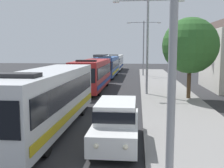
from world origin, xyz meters
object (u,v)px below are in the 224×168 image
at_px(bus_middle, 108,66).
at_px(box_truck_oncoming, 100,61).
at_px(white_suv, 116,121).
at_px(streetlamp_mid, 148,36).
at_px(bus_lead, 47,97).
at_px(bus_second_in_line, 93,74).
at_px(streetlamp_far, 144,43).
at_px(roadside_tree, 190,46).
at_px(bus_fourth_in_line, 115,62).

relative_size(bus_middle, box_truck_oncoming, 1.44).
xyz_separation_m(white_suv, streetlamp_mid, (1.70, 12.78, 4.27)).
distance_m(bus_lead, white_suv, 4.20).
xyz_separation_m(bus_lead, streetlamp_mid, (5.40, 10.91, 3.61)).
bearing_deg(bus_lead, bus_second_in_line, 90.00).
bearing_deg(bus_second_in_line, box_truck_oncoming, 96.50).
relative_size(bus_lead, bus_middle, 0.98).
bearing_deg(bus_lead, streetlamp_mid, 63.68).
relative_size(white_suv, streetlamp_far, 0.58).
bearing_deg(streetlamp_mid, bus_second_in_line, 153.02).
bearing_deg(bus_lead, roadside_tree, 45.99).
bearing_deg(white_suv, bus_second_in_line, 103.39).
distance_m(box_truck_oncoming, streetlamp_far, 16.96).
distance_m(bus_middle, roadside_tree, 20.24).
height_order(bus_second_in_line, white_suv, bus_second_in_line).
height_order(bus_fourth_in_line, streetlamp_far, streetlamp_far).
xyz_separation_m(bus_second_in_line, roadside_tree, (8.75, -4.60, 2.74)).
xyz_separation_m(streetlamp_far, roadside_tree, (3.35, -19.43, -0.76)).
bearing_deg(bus_middle, bus_second_in_line, -90.00).
xyz_separation_m(bus_second_in_line, streetlamp_far, (5.40, 14.83, 3.49)).
height_order(bus_fourth_in_line, roadside_tree, roadside_tree).
relative_size(streetlamp_mid, streetlamp_far, 1.01).
distance_m(bus_lead, streetlamp_far, 29.21).
relative_size(bus_lead, streetlamp_mid, 1.36).
xyz_separation_m(bus_fourth_in_line, white_suv, (3.70, -42.78, -0.66)).
bearing_deg(bus_lead, white_suv, -26.86).
bearing_deg(streetlamp_far, streetlamp_mid, -90.00).
height_order(bus_middle, white_suv, bus_middle).
height_order(bus_middle, box_truck_oncoming, bus_middle).
xyz_separation_m(streetlamp_mid, roadside_tree, (3.35, -1.85, -0.88)).
height_order(white_suv, box_truck_oncoming, box_truck_oncoming).
height_order(streetlamp_mid, streetlamp_far, streetlamp_mid).
distance_m(white_suv, streetlamp_far, 30.69).
relative_size(white_suv, roadside_tree, 0.74).
bearing_deg(bus_second_in_line, bus_lead, -90.00).
height_order(box_truck_oncoming, streetlamp_mid, streetlamp_mid).
relative_size(bus_second_in_line, bus_middle, 0.94).
bearing_deg(box_truck_oncoming, white_suv, -81.06).
xyz_separation_m(bus_lead, bus_middle, (0.00, 27.10, 0.00)).
distance_m(bus_middle, white_suv, 29.21).
relative_size(bus_second_in_line, streetlamp_mid, 1.31).
xyz_separation_m(bus_lead, white_suv, (3.70, -1.87, -0.66)).
xyz_separation_m(bus_fourth_in_line, roadside_tree, (8.75, -31.85, 2.74)).
relative_size(bus_middle, streetlamp_far, 1.40).
xyz_separation_m(bus_lead, streetlamp_far, (5.40, 28.49, 3.49)).
bearing_deg(bus_fourth_in_line, box_truck_oncoming, 152.45).
bearing_deg(streetlamp_mid, bus_lead, -116.32).
relative_size(white_suv, streetlamp_mid, 0.58).
relative_size(bus_fourth_in_line, box_truck_oncoming, 1.50).
bearing_deg(bus_middle, streetlamp_mid, -71.56).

